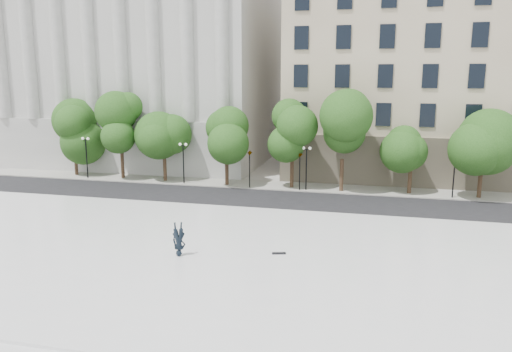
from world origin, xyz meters
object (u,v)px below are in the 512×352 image
object	(u,v)px
traffic_light_west	(250,150)
skateboard	(279,253)
person_lying	(179,251)
traffic_light_east	(300,152)

from	to	relation	value
traffic_light_west	skateboard	xyz separation A→B (m)	(6.39, -18.16, -3.28)
person_lying	skateboard	world-z (taller)	person_lying
traffic_light_west	person_lying	distance (m)	20.07
traffic_light_west	person_lying	xyz separation A→B (m)	(0.78, -19.82, -3.05)
traffic_light_east	skateboard	distance (m)	18.51
traffic_light_east	traffic_light_west	bearing A→B (deg)	180.00
traffic_light_west	person_lying	world-z (taller)	traffic_light_west
person_lying	skateboard	xyz separation A→B (m)	(5.61, 1.66, -0.23)
traffic_light_west	person_lying	bearing A→B (deg)	-87.75
skateboard	person_lying	bearing A→B (deg)	-179.33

